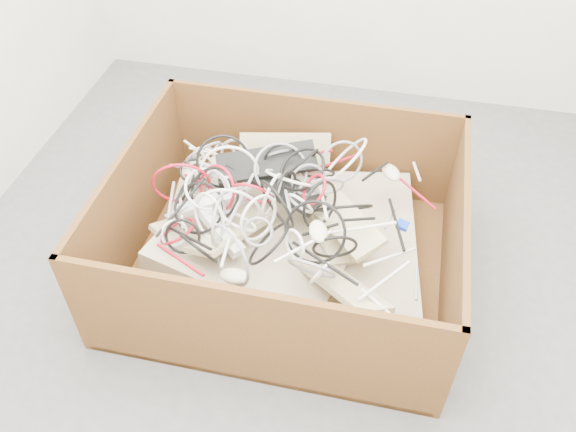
% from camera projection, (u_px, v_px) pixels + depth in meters
% --- Properties ---
extents(ground, '(3.00, 3.00, 0.00)m').
position_uv_depth(ground, '(296.00, 273.00, 2.55)').
color(ground, '#4A4A4C').
rests_on(ground, ground).
extents(cardboard_box, '(1.33, 1.11, 0.54)m').
position_uv_depth(cardboard_box, '(282.00, 248.00, 2.48)').
color(cardboard_box, '#412110').
rests_on(cardboard_box, ground).
extents(keyboard_pile, '(1.01, 0.96, 0.35)m').
position_uv_depth(keyboard_pile, '(277.00, 214.00, 2.42)').
color(keyboard_pile, '#BAB383').
rests_on(keyboard_pile, cardboard_box).
extents(mice_scatter, '(0.92, 0.86, 0.18)m').
position_uv_depth(mice_scatter, '(277.00, 217.00, 2.29)').
color(mice_scatter, beige).
rests_on(mice_scatter, keyboard_pile).
extents(power_strip_left, '(0.27, 0.14, 0.11)m').
position_uv_depth(power_strip_left, '(210.00, 202.00, 2.34)').
color(power_strip_left, silver).
rests_on(power_strip_left, keyboard_pile).
extents(power_strip_right, '(0.25, 0.22, 0.09)m').
position_uv_depth(power_strip_right, '(219.00, 228.00, 2.29)').
color(power_strip_right, silver).
rests_on(power_strip_right, keyboard_pile).
extents(vga_plug, '(0.05, 0.05, 0.03)m').
position_uv_depth(vga_plug, '(403.00, 225.00, 2.29)').
color(vga_plug, '#0D31C6').
rests_on(vga_plug, keyboard_pile).
extents(cable_tangle, '(1.15, 0.89, 0.39)m').
position_uv_depth(cable_tangle, '(257.00, 196.00, 2.31)').
color(cable_tangle, black).
rests_on(cable_tangle, keyboard_pile).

